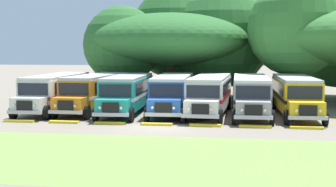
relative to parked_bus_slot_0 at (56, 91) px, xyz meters
The scene contains 17 objects.
ground_plane 11.44m from the parked_bus_slot_0, 36.21° to the right, with size 220.00×220.00×0.00m, color slate.
foreground_grass_strip 17.69m from the parked_bus_slot_0, 58.76° to the right, with size 80.00×10.26×0.01m, color olive.
parked_bus_slot_0 is the anchor object (origin of this frame).
parked_bus_slot_1 3.09m from the parked_bus_slot_0, ahead, with size 3.15×10.90×2.82m.
parked_bus_slot_2 5.86m from the parked_bus_slot_0, ahead, with size 3.05×10.89×2.82m.
parked_bus_slot_3 9.27m from the parked_bus_slot_0, ahead, with size 2.99×10.88×2.82m.
parked_bus_slot_4 12.13m from the parked_bus_slot_0, ahead, with size 3.06×10.89×2.82m.
parked_bus_slot_5 15.14m from the parked_bus_slot_0, ahead, with size 2.78×10.85×2.82m.
parked_bus_slot_6 18.37m from the parked_bus_slot_0, ahead, with size 2.93×10.87×2.82m.
curb_wheelstop_0 6.29m from the parked_bus_slot_0, 91.20° to the right, with size 2.00×0.36×0.15m, color yellow.
curb_wheelstop_1 6.95m from the parked_bus_slot_0, 64.14° to the right, with size 2.00×0.36×0.15m, color yellow.
curb_wheelstop_2 8.73m from the parked_bus_slot_0, 45.27° to the right, with size 2.00×0.36×0.15m, color yellow.
curb_wheelstop_3 11.10m from the parked_bus_slot_0, 33.75° to the right, with size 2.00×0.36×0.15m, color yellow.
curb_wheelstop_4 13.75m from the parked_bus_slot_0, 26.54° to the right, with size 2.00×0.36×0.15m, color yellow.
curb_wheelstop_5 16.56m from the parked_bus_slot_0, 21.74° to the right, with size 2.00×0.36×0.15m, color yellow.
curb_wheelstop_6 19.45m from the parked_bus_slot_0, 18.36° to the right, with size 2.00×0.36×0.15m, color yellow.
broad_shade_tree 15.10m from the parked_bus_slot_0, 54.39° to the left, with size 17.95×16.08×11.13m.
Camera 1 is at (5.24, -29.37, 4.86)m, focal length 51.63 mm.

